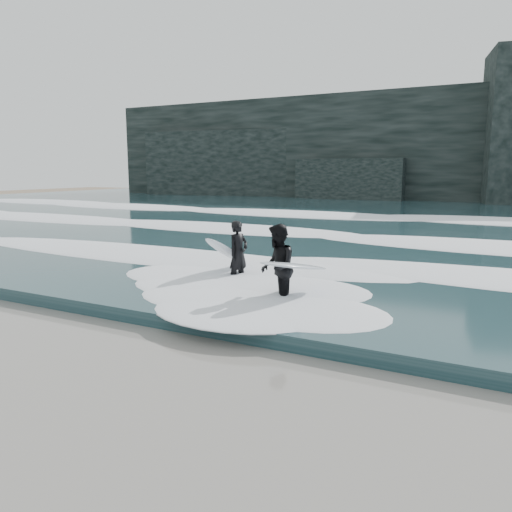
% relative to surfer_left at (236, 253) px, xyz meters
% --- Properties ---
extents(ground, '(120.00, 120.00, 0.00)m').
position_rel_surfer_left_xyz_m(ground, '(0.51, -6.87, -0.87)').
color(ground, brown).
rests_on(ground, ground).
extents(sea, '(90.00, 52.00, 0.30)m').
position_rel_surfer_left_xyz_m(sea, '(0.51, 22.13, -0.72)').
color(sea, '#1E3A3F').
rests_on(sea, ground).
extents(headland, '(70.00, 9.00, 10.00)m').
position_rel_surfer_left_xyz_m(headland, '(0.51, 39.13, 4.13)').
color(headland, black).
rests_on(headland, ground).
extents(foam_near, '(60.00, 3.20, 0.20)m').
position_rel_surfer_left_xyz_m(foam_near, '(0.51, 2.13, -0.47)').
color(foam_near, white).
rests_on(foam_near, sea).
extents(foam_mid, '(60.00, 4.00, 0.24)m').
position_rel_surfer_left_xyz_m(foam_mid, '(0.51, 9.13, -0.45)').
color(foam_mid, white).
rests_on(foam_mid, sea).
extents(foam_far, '(60.00, 4.80, 0.30)m').
position_rel_surfer_left_xyz_m(foam_far, '(0.51, 18.13, -0.42)').
color(foam_far, white).
rests_on(foam_far, sea).
extents(surfer_left, '(0.97, 1.91, 1.73)m').
position_rel_surfer_left_xyz_m(surfer_left, '(0.00, 0.00, 0.00)').
color(surfer_left, black).
rests_on(surfer_left, ground).
extents(surfer_right, '(1.51, 2.19, 1.89)m').
position_rel_surfer_left_xyz_m(surfer_right, '(1.98, -1.56, 0.08)').
color(surfer_right, black).
rests_on(surfer_right, ground).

